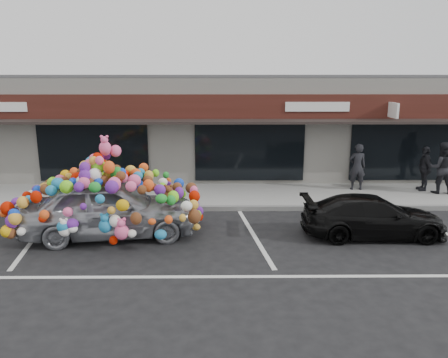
{
  "coord_description": "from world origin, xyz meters",
  "views": [
    {
      "loc": [
        1.88,
        -11.1,
        4.32
      ],
      "look_at": [
        1.98,
        1.4,
        1.32
      ],
      "focal_mm": 35.0,
      "sensor_mm": 36.0,
      "label": 1
    }
  ],
  "objects_px": {
    "pedestrian_a": "(357,167)",
    "pedestrian_c": "(424,168)",
    "toy_car": "(110,202)",
    "black_sedan": "(373,216)",
    "pedestrian_b": "(441,168)"
  },
  "relations": [
    {
      "from": "pedestrian_b",
      "to": "pedestrian_c",
      "type": "height_order",
      "value": "pedestrian_b"
    },
    {
      "from": "toy_car",
      "to": "black_sedan",
      "type": "distance_m",
      "value": 7.17
    },
    {
      "from": "pedestrian_a",
      "to": "pedestrian_c",
      "type": "distance_m",
      "value": 2.44
    },
    {
      "from": "toy_car",
      "to": "pedestrian_c",
      "type": "xyz_separation_m",
      "value": [
        10.48,
        4.21,
        -0.01
      ]
    },
    {
      "from": "toy_car",
      "to": "black_sedan",
      "type": "relative_size",
      "value": 1.35
    },
    {
      "from": "pedestrian_a",
      "to": "toy_car",
      "type": "bearing_deg",
      "value": 30.0
    },
    {
      "from": "pedestrian_a",
      "to": "pedestrian_c",
      "type": "height_order",
      "value": "pedestrian_a"
    },
    {
      "from": "pedestrian_c",
      "to": "pedestrian_a",
      "type": "bearing_deg",
      "value": -89.6
    },
    {
      "from": "black_sedan",
      "to": "pedestrian_c",
      "type": "bearing_deg",
      "value": -37.57
    },
    {
      "from": "black_sedan",
      "to": "pedestrian_b",
      "type": "distance_m",
      "value": 5.42
    },
    {
      "from": "pedestrian_a",
      "to": "pedestrian_b",
      "type": "xyz_separation_m",
      "value": [
        2.85,
        -0.5,
        0.06
      ]
    },
    {
      "from": "black_sedan",
      "to": "pedestrian_c",
      "type": "height_order",
      "value": "pedestrian_c"
    },
    {
      "from": "pedestrian_a",
      "to": "pedestrian_c",
      "type": "relative_size",
      "value": 1.05
    },
    {
      "from": "pedestrian_a",
      "to": "black_sedan",
      "type": "bearing_deg",
      "value": 80.31
    },
    {
      "from": "toy_car",
      "to": "pedestrian_a",
      "type": "bearing_deg",
      "value": -69.41
    }
  ]
}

